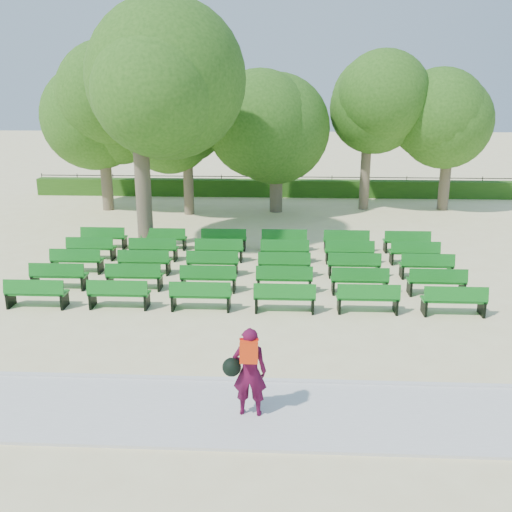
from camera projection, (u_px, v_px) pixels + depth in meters
The scene contains 9 objects.
ground at pixel (269, 281), 17.39m from camera, with size 120.00×120.00×0.00m, color beige.
paving at pixel (257, 414), 10.30m from camera, with size 30.00×2.20×0.06m, color silver.
curb at pixel (260, 381), 11.40m from camera, with size 30.00×0.12×0.10m, color silver.
hedge at pixel (276, 188), 30.66m from camera, with size 26.00×0.70×0.90m, color #295716.
fence at pixel (276, 195), 31.17m from camera, with size 26.00×0.10×1.02m, color black, non-canonical shape.
tree_line at pixel (275, 212), 26.96m from camera, with size 21.80×6.80×7.04m, color #2F5E19, non-canonical shape.
bench_array at pixel (248, 273), 17.93m from camera, with size 1.65×0.62×1.02m.
tree_among at pixel (139, 109), 19.51m from camera, with size 5.35×5.35×7.38m.
person at pixel (248, 371), 10.01m from camera, with size 0.79×0.48×1.66m.
Camera 1 is at (0.43, -16.44, 5.72)m, focal length 40.00 mm.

